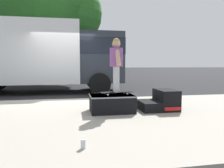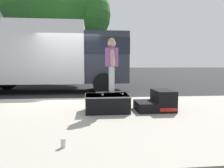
% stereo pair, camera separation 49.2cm
% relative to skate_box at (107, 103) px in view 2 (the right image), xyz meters
% --- Properties ---
extents(ground_plane, '(140.00, 140.00, 0.00)m').
position_rel_skate_box_xyz_m(ground_plane, '(-1.24, 2.64, -0.34)').
color(ground_plane, black).
extents(sidewalk_slab, '(50.00, 5.00, 0.12)m').
position_rel_skate_box_xyz_m(sidewalk_slab, '(-1.24, -0.36, -0.28)').
color(sidewalk_slab, '#A8A093').
rests_on(sidewalk_slab, ground).
extents(skate_box, '(1.05, 0.77, 0.41)m').
position_rel_skate_box_xyz_m(skate_box, '(0.00, 0.00, 0.00)').
color(skate_box, black).
rests_on(skate_box, sidewalk_slab).
extents(kicker_ramp, '(0.91, 0.75, 0.51)m').
position_rel_skate_box_xyz_m(kicker_ramp, '(1.25, -0.00, -0.01)').
color(kicker_ramp, black).
rests_on(kicker_ramp, sidewalk_slab).
extents(skateboard, '(0.80, 0.35, 0.07)m').
position_rel_skate_box_xyz_m(skateboard, '(0.11, 0.01, 0.25)').
color(skateboard, black).
rests_on(skateboard, skate_box).
extents(skater_kid, '(0.31, 0.66, 1.28)m').
position_rel_skate_box_xyz_m(skater_kid, '(0.11, 0.01, 1.01)').
color(skater_kid, silver).
rests_on(skater_kid, skateboard).
extents(soda_can, '(0.07, 0.07, 0.13)m').
position_rel_skate_box_xyz_m(soda_can, '(-0.78, -2.14, -0.16)').
color(soda_can, silver).
rests_on(soda_can, sidewalk_slab).
extents(box_truck, '(6.91, 2.63, 3.05)m').
position_rel_skate_box_xyz_m(box_truck, '(-2.17, 4.84, 1.36)').
color(box_truck, silver).
rests_on(box_truck, ground).
extents(street_tree_main, '(6.79, 6.17, 8.31)m').
position_rel_skate_box_xyz_m(street_tree_main, '(-2.38, 8.98, 4.71)').
color(street_tree_main, brown).
rests_on(street_tree_main, ground).
extents(house_behind, '(9.54, 8.23, 8.40)m').
position_rel_skate_box_xyz_m(house_behind, '(-6.12, 16.98, 3.90)').
color(house_behind, silver).
rests_on(house_behind, ground).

